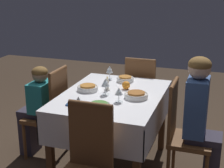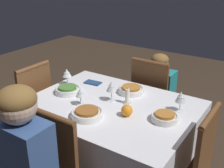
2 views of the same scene
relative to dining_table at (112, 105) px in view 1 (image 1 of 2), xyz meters
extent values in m
plane|color=#3D2D21|center=(0.00, 0.00, -0.67)|extent=(8.00, 8.00, 0.00)
cube|color=silver|center=(0.00, 0.00, 0.09)|extent=(1.21, 0.91, 0.04)
cube|color=silver|center=(0.00, 0.45, -0.06)|extent=(1.21, 0.01, 0.27)
cube|color=silver|center=(0.00, -0.45, -0.06)|extent=(1.21, 0.01, 0.27)
cube|color=silver|center=(0.60, 0.00, -0.06)|extent=(0.01, 0.91, 0.27)
cube|color=silver|center=(-0.60, 0.00, -0.06)|extent=(0.01, 0.91, 0.27)
cube|color=#4C2D19|center=(0.53, 0.39, -0.30)|extent=(0.06, 0.06, 0.74)
cube|color=#4C2D19|center=(-0.53, 0.39, -0.30)|extent=(0.06, 0.06, 0.74)
cube|color=#4C2D19|center=(0.53, -0.39, -0.30)|extent=(0.06, 0.06, 0.74)
cube|color=#4C2D19|center=(-0.53, -0.39, -0.30)|extent=(0.06, 0.06, 0.74)
cube|color=brown|center=(-0.02, -0.75, -0.24)|extent=(0.38, 0.38, 0.04)
cube|color=brown|center=(-0.02, -0.57, 0.03)|extent=(0.35, 0.03, 0.50)
cylinder|color=brown|center=(-0.02, -0.57, 0.28)|extent=(0.34, 0.04, 0.04)
cylinder|color=brown|center=(0.15, -0.91, -0.46)|extent=(0.03, 0.03, 0.40)
cylinder|color=brown|center=(0.15, -0.58, -0.46)|extent=(0.03, 0.03, 0.40)
cube|color=brown|center=(0.03, 0.75, -0.24)|extent=(0.38, 0.38, 0.04)
cube|color=brown|center=(0.03, 0.57, 0.03)|extent=(0.35, 0.03, 0.50)
cylinder|color=brown|center=(0.03, 0.57, 0.28)|extent=(0.34, 0.04, 0.04)
cylinder|color=brown|center=(0.19, 0.91, -0.46)|extent=(0.03, 0.03, 0.40)
cylinder|color=brown|center=(-0.14, 0.91, -0.46)|extent=(0.03, 0.03, 0.40)
cylinder|color=brown|center=(0.19, 0.58, -0.46)|extent=(0.03, 0.03, 0.40)
cylinder|color=brown|center=(-0.14, 0.58, -0.46)|extent=(0.03, 0.03, 0.40)
cube|color=brown|center=(-0.72, -0.07, 0.03)|extent=(0.03, 0.35, 0.50)
cylinder|color=brown|center=(-0.72, -0.07, 0.28)|extent=(0.04, 0.34, 0.04)
cube|color=brown|center=(0.89, -0.08, -0.24)|extent=(0.38, 0.38, 0.04)
cube|color=brown|center=(0.72, -0.08, 0.03)|extent=(0.03, 0.35, 0.50)
cylinder|color=brown|center=(0.72, -0.08, 0.28)|extent=(0.04, 0.34, 0.04)
cylinder|color=brown|center=(1.06, -0.25, -0.46)|extent=(0.03, 0.03, 0.40)
cylinder|color=brown|center=(1.06, 0.08, -0.46)|extent=(0.03, 0.03, 0.40)
cylinder|color=brown|center=(0.73, -0.25, -0.46)|extent=(0.03, 0.03, 0.40)
cylinder|color=brown|center=(0.73, 0.08, -0.46)|extent=(0.03, 0.03, 0.40)
cube|color=#383342|center=(-0.02, -0.94, -0.44)|extent=(0.22, 0.14, 0.44)
cube|color=#383342|center=(-0.02, -0.86, -0.19)|extent=(0.24, 0.31, 0.06)
cube|color=#38568E|center=(-0.02, -0.77, 0.09)|extent=(0.30, 0.18, 0.50)
sphere|color=beige|center=(-0.02, -0.77, 0.43)|extent=(0.19, 0.19, 0.19)
ellipsoid|color=brown|center=(-0.02, -0.77, 0.46)|extent=(0.19, 0.19, 0.13)
cube|color=#383342|center=(0.03, 0.94, -0.44)|extent=(0.23, 0.14, 0.44)
cube|color=#383342|center=(0.03, 0.86, -0.19)|extent=(0.24, 0.31, 0.06)
cube|color=teal|center=(0.03, 0.77, -0.01)|extent=(0.30, 0.18, 0.31)
sphere|color=tan|center=(0.03, 0.77, 0.22)|extent=(0.16, 0.16, 0.16)
ellipsoid|color=brown|center=(0.03, 0.77, 0.25)|extent=(0.16, 0.16, 0.11)
cylinder|color=white|center=(-0.03, -0.24, 0.13)|extent=(0.21, 0.21, 0.04)
torus|color=white|center=(-0.03, -0.24, 0.15)|extent=(0.21, 0.21, 0.01)
cylinder|color=#995B28|center=(-0.03, -0.24, 0.16)|extent=(0.15, 0.15, 0.02)
cylinder|color=white|center=(-0.18, -0.12, 0.11)|extent=(0.07, 0.07, 0.00)
cylinder|color=white|center=(-0.18, -0.12, 0.15)|extent=(0.01, 0.01, 0.06)
cone|color=white|center=(-0.18, -0.12, 0.21)|extent=(0.07, 0.07, 0.06)
cylinder|color=white|center=(-0.18, -0.12, 0.20)|extent=(0.04, 0.04, 0.03)
cylinder|color=white|center=(0.02, 0.26, 0.13)|extent=(0.20, 0.20, 0.04)
torus|color=white|center=(0.02, 0.26, 0.15)|extent=(0.20, 0.20, 0.01)
cylinder|color=#B2702D|center=(0.02, 0.26, 0.16)|extent=(0.15, 0.15, 0.02)
cylinder|color=white|center=(-0.03, 0.06, 0.11)|extent=(0.07, 0.07, 0.00)
cylinder|color=white|center=(-0.03, 0.06, 0.15)|extent=(0.01, 0.01, 0.08)
cone|color=white|center=(-0.03, 0.06, 0.23)|extent=(0.08, 0.08, 0.08)
cylinder|color=white|center=(-0.03, 0.06, 0.21)|extent=(0.05, 0.05, 0.03)
cylinder|color=white|center=(-0.40, -0.02, 0.13)|extent=(0.20, 0.20, 0.04)
torus|color=white|center=(-0.40, -0.02, 0.15)|extent=(0.20, 0.20, 0.01)
cylinder|color=#4C7F38|center=(-0.40, -0.02, 0.16)|extent=(0.14, 0.14, 0.02)
cylinder|color=white|center=(-0.52, 0.11, 0.11)|extent=(0.07, 0.07, 0.00)
cylinder|color=white|center=(-0.52, 0.11, 0.15)|extent=(0.01, 0.01, 0.07)
cone|color=white|center=(-0.52, 0.11, 0.22)|extent=(0.08, 0.08, 0.07)
cylinder|color=white|center=(-0.52, 0.11, 0.20)|extent=(0.05, 0.05, 0.03)
cylinder|color=white|center=(0.42, 0.00, 0.13)|extent=(0.18, 0.18, 0.04)
torus|color=white|center=(0.42, 0.00, 0.15)|extent=(0.17, 0.17, 0.01)
cylinder|color=#B2702D|center=(0.42, 0.00, 0.16)|extent=(0.13, 0.13, 0.02)
cylinder|color=white|center=(0.45, 0.18, 0.11)|extent=(0.06, 0.06, 0.00)
cylinder|color=white|center=(0.45, 0.18, 0.15)|extent=(0.01, 0.01, 0.07)
cone|color=white|center=(0.45, 0.18, 0.22)|extent=(0.07, 0.07, 0.08)
cylinder|color=white|center=(0.45, 0.18, 0.20)|extent=(0.04, 0.04, 0.03)
cylinder|color=beige|center=(0.09, 0.08, 0.12)|extent=(0.06, 0.06, 0.01)
cylinder|color=white|center=(0.09, 0.08, 0.17)|extent=(0.03, 0.03, 0.10)
ellipsoid|color=#F9C64C|center=(0.09, 0.08, 0.24)|extent=(0.01, 0.01, 0.03)
sphere|color=orange|center=(0.18, -0.08, 0.15)|extent=(0.08, 0.08, 0.08)
cube|color=navy|center=(-0.35, 0.24, 0.12)|extent=(0.15, 0.09, 0.01)
camera|label=1|loc=(-2.86, -0.97, 1.17)|focal=55.00mm
camera|label=2|loc=(1.01, -1.51, 1.04)|focal=45.00mm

